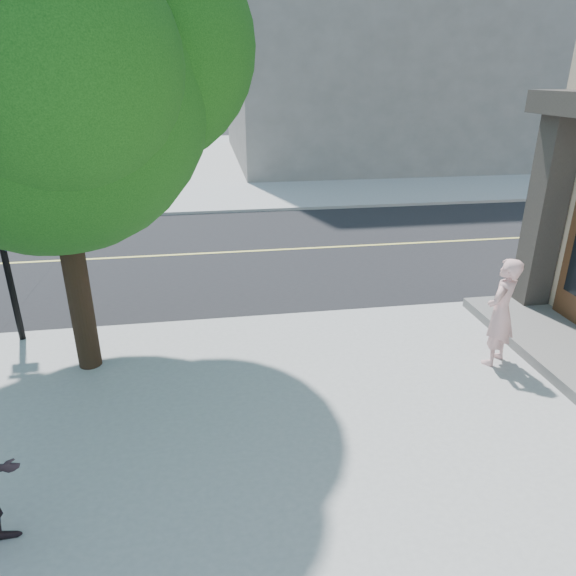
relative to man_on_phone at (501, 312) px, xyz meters
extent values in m
plane|color=black|center=(-7.83, 2.44, -1.05)|extent=(140.00, 140.00, 0.00)
cube|color=black|center=(-7.83, 6.94, -1.05)|extent=(140.00, 9.00, 0.01)
cube|color=#999998|center=(5.67, 23.94, -0.99)|extent=(29.00, 25.00, 0.12)
cube|color=slate|center=(1.37, 0.24, -0.84)|extent=(1.60, 4.00, 0.18)
cube|color=#35302B|center=(1.87, 1.94, 1.17)|extent=(0.55, 0.55, 4.20)
cube|color=slate|center=(6.17, 24.44, 6.07)|extent=(18.00, 16.00, 14.00)
imported|color=#E2A8A6|center=(0.00, 0.00, 0.00)|extent=(0.81, 0.77, 1.87)
cylinder|color=black|center=(-6.80, 0.98, 0.93)|extent=(0.37, 0.37, 3.72)
sphere|color=#1B5313|center=(-6.80, 0.98, 3.41)|extent=(4.55, 4.55, 4.55)
sphere|color=#1B5313|center=(-5.56, 1.60, 4.03)|extent=(3.52, 3.52, 3.52)
sphere|color=#1B5313|center=(-6.38, -0.16, 3.72)|extent=(3.10, 3.10, 3.10)
cylinder|color=black|center=(-8.23, 2.14, 1.05)|extent=(0.11, 0.11, 3.98)
cube|color=navy|center=(-8.18, 2.12, 1.05)|extent=(0.43, 0.04, 0.52)
camera|label=1|loc=(-4.67, -7.04, 3.62)|focal=32.11mm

